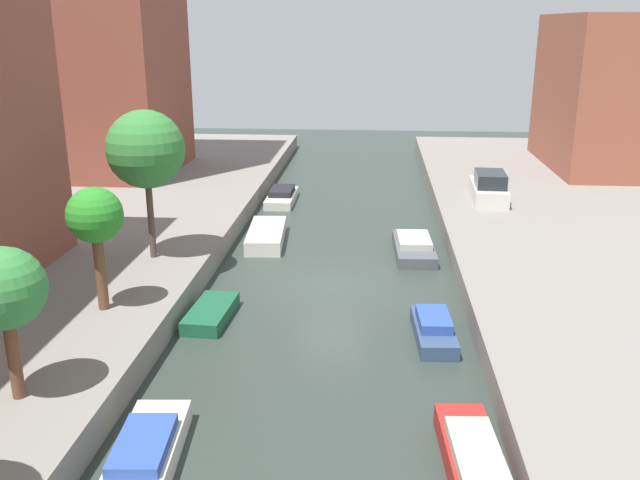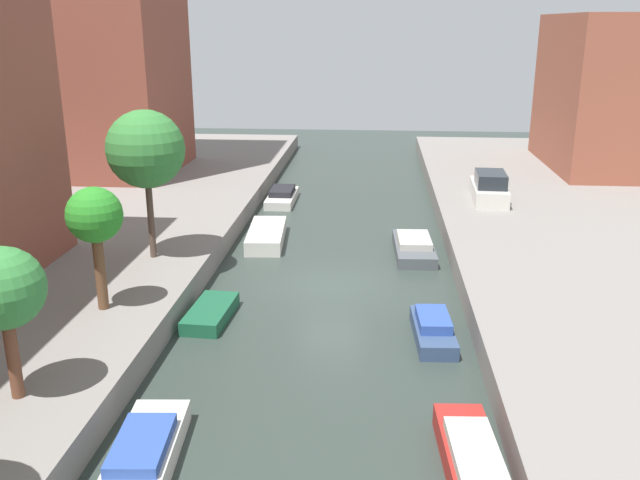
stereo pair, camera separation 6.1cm
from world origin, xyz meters
The scene contains 13 objects.
ground_plane centered at (0.00, 0.00, 0.00)m, with size 84.00×84.00×0.00m, color #2D3833.
low_block_right centered at (18.00, 20.46, 5.82)m, with size 10.00×11.71×9.63m, color brown.
street_tree_1 centered at (-7.22, -10.87, 3.90)m, with size 2.05×2.05×3.97m.
street_tree_2 centered at (-7.22, -5.22, 4.12)m, with size 1.80×1.80×4.12m.
street_tree_3 centered at (-7.22, 0.06, 5.38)m, with size 3.04×3.04×5.92m.
parked_car centered at (7.74, 10.60, 1.65)m, with size 1.91×4.45×1.57m.
moored_boat_left_1 centered at (-3.59, -12.10, 0.37)m, with size 1.73×4.20×0.85m.
moored_boat_left_2 centered at (-4.03, -3.64, 0.24)m, with size 1.49×3.12×0.49m.
moored_boat_left_3 centered at (-3.47, 5.44, 0.34)m, with size 1.94×4.63×0.68m.
moored_boat_left_4 centered at (-3.77, 13.17, 0.34)m, with size 1.54×4.18×0.82m.
moored_boat_right_1 centered at (4.09, -11.90, 0.38)m, with size 1.53×4.61×0.87m.
moored_boat_right_2 centered at (3.71, -4.53, 0.35)m, with size 1.40×3.42×0.83m.
moored_boat_right_3 centered at (3.50, 4.26, 0.34)m, with size 1.87×4.45×0.80m.
Camera 1 is at (1.62, -25.51, 10.04)m, focal length 38.34 mm.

